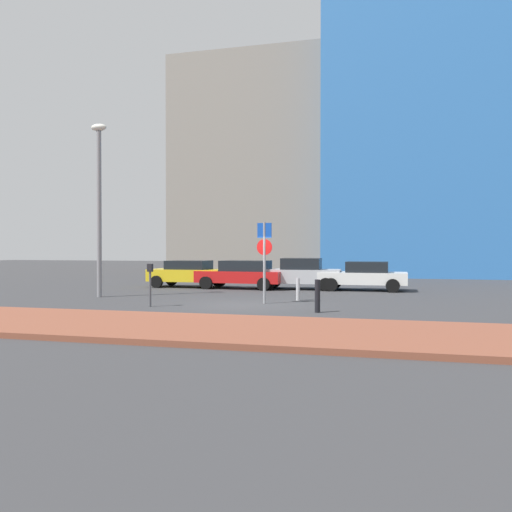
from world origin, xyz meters
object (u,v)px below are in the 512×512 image
at_px(parked_car_silver, 300,273).
at_px(street_lamp, 99,196).
at_px(parked_car_red, 242,274).
at_px(parking_sign_post, 264,252).
at_px(traffic_bollard_mid, 317,296).
at_px(parking_meter, 150,279).
at_px(parked_car_white, 364,275).
at_px(traffic_bollard_near, 298,289).
at_px(parked_car_yellow, 188,273).

xyz_separation_m(parked_car_silver, street_lamp, (-7.52, -6.23, 3.49)).
height_order(parked_car_red, street_lamp, street_lamp).
bearing_deg(parking_sign_post, parked_car_red, 112.77).
bearing_deg(parked_car_red, traffic_bollard_mid, -60.17).
bearing_deg(parked_car_silver, traffic_bollard_mid, -76.86).
distance_m(parking_sign_post, parking_meter, 4.30).
xyz_separation_m(parking_sign_post, parking_meter, (-3.66, -2.04, -0.94)).
height_order(parked_car_white, traffic_bollard_near, parked_car_white).
distance_m(parked_car_yellow, parking_meter, 9.18).
xyz_separation_m(parked_car_yellow, street_lamp, (-1.54, -6.13, 3.53)).
height_order(parking_meter, street_lamp, street_lamp).
bearing_deg(parking_sign_post, parked_car_yellow, 130.32).
relative_size(parked_car_red, parking_meter, 3.00).
distance_m(parking_sign_post, traffic_bollard_near, 2.30).
distance_m(parking_meter, street_lamp, 5.71).
bearing_deg(parking_sign_post, traffic_bollard_near, 54.66).
bearing_deg(parked_car_yellow, parked_car_white, 0.94).
bearing_deg(parked_car_white, traffic_bollard_mid, -96.33).
bearing_deg(traffic_bollard_mid, parking_meter, 178.32).
xyz_separation_m(parked_car_silver, parking_meter, (-3.81, -9.02, 0.18)).
bearing_deg(parked_car_silver, parked_car_yellow, -179.02).
distance_m(parked_car_red, parked_car_silver, 2.94).
distance_m(parked_car_silver, parking_sign_post, 7.08).
xyz_separation_m(street_lamp, traffic_bollard_mid, (9.67, -2.96, -3.76)).
relative_size(parked_car_silver, traffic_bollard_near, 4.76).
relative_size(parked_car_yellow, parking_meter, 2.66).
bearing_deg(parked_car_white, parking_meter, -127.57).
bearing_deg(parking_meter, parked_car_silver, 67.13).
bearing_deg(parking_sign_post, parking_meter, -150.94).
height_order(street_lamp, traffic_bollard_near, street_lamp).
bearing_deg(traffic_bollard_near, parked_car_red, 126.21).
distance_m(parked_car_white, parking_meter, 11.44).
bearing_deg(street_lamp, traffic_bollard_mid, -17.04).
relative_size(parked_car_yellow, traffic_bollard_near, 4.58).
bearing_deg(parked_car_yellow, parking_meter, -76.28).
relative_size(parked_car_white, traffic_bollard_near, 4.80).
bearing_deg(traffic_bollard_near, street_lamp, -175.35).
distance_m(parked_car_silver, traffic_bollard_near, 5.63).
height_order(parked_car_white, street_lamp, street_lamp).
relative_size(parked_car_white, parking_sign_post, 1.39).
xyz_separation_m(parking_meter, traffic_bollard_mid, (5.95, -0.17, -0.45)).
xyz_separation_m(parked_car_red, traffic_bollard_near, (3.80, -5.19, -0.32)).
height_order(parked_car_red, traffic_bollard_mid, parked_car_red).
xyz_separation_m(parked_car_white, traffic_bollard_mid, (-1.02, -9.24, -0.21)).
bearing_deg(parked_car_white, parked_car_silver, -179.14).
bearing_deg(parked_car_red, street_lamp, -128.08).
relative_size(parking_meter, traffic_bollard_mid, 1.43).
bearing_deg(traffic_bollard_near, parked_car_white, 67.71).
bearing_deg(parking_meter, parking_sign_post, 29.06).
bearing_deg(parked_car_red, parking_meter, -95.82).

